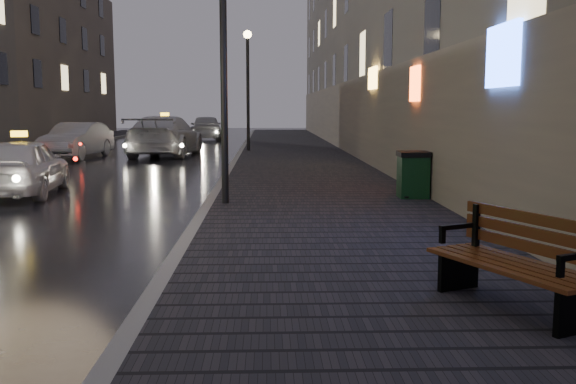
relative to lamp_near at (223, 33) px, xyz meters
name	(u,v)px	position (x,y,z in m)	size (l,w,h in m)	color
ground	(18,299)	(-1.85, -6.00, -3.49)	(120.00, 120.00, 0.00)	black
sidewalk	(295,154)	(2.05, 15.00, -3.41)	(4.60, 58.00, 0.15)	black
curb	(240,154)	(-0.35, 15.00, -3.41)	(0.20, 58.00, 0.15)	slate
sidewalk_far	(1,154)	(-10.55, 15.00, -3.41)	(2.40, 58.00, 0.15)	black
curb_far	(32,154)	(-9.25, 15.00, -3.41)	(0.20, 58.00, 0.15)	slate
building_near	(357,16)	(5.25, 19.00, 3.01)	(1.80, 50.00, 13.00)	#605B54
building_far_c	(33,58)	(-15.35, 33.00, 2.01)	(6.00, 22.00, 11.00)	#6B6051
lamp_near	(223,33)	(0.00, 0.00, 0.00)	(0.36, 0.36, 5.28)	black
lamp_far	(248,75)	(0.00, 16.00, 0.00)	(0.36, 0.36, 5.28)	black
bench	(518,261)	(3.22, -6.94, -2.88)	(1.29, 1.88, 0.91)	black
trash_bin	(413,174)	(3.95, 0.68, -2.84)	(0.66, 0.66, 0.98)	black
taxi_near	(21,166)	(-4.95, 2.42, -2.80)	(1.63, 4.05, 1.38)	silver
car_left_mid	(77,140)	(-7.00, 13.91, -2.76)	(1.54, 4.41, 1.45)	#98989F
taxi_mid	(165,136)	(-3.53, 14.93, -2.63)	(2.40, 5.91, 1.71)	silver
car_far	(206,128)	(-3.05, 28.35, -2.68)	(1.91, 4.74, 1.61)	#929299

